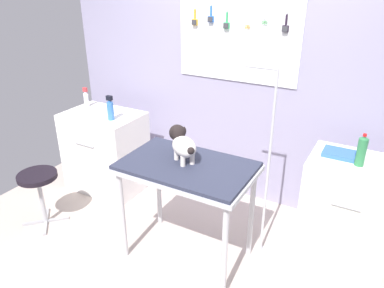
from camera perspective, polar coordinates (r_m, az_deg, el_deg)
ground at (r=3.27m, az=-2.41°, el=-17.80°), size 4.40×4.00×0.04m
rear_wall_panel at (r=3.71m, az=7.69°, el=8.40°), size 4.00×0.11×2.30m
grooming_table at (r=2.86m, az=-0.80°, el=-4.68°), size 1.03×0.65×0.87m
grooming_arm at (r=2.98m, az=11.41°, el=-4.81°), size 0.30×0.11×1.60m
dog at (r=2.83m, az=-1.56°, el=0.09°), size 0.33×0.28×0.26m
counter_left at (r=4.14m, az=-13.15°, el=-1.09°), size 0.80×0.58×0.87m
cabinet_right at (r=3.28m, az=22.79°, el=-9.49°), size 0.68×0.54×0.90m
stool at (r=3.70m, az=-22.62°, el=-5.53°), size 0.36×0.36×0.54m
conditioner_bottle at (r=4.21m, az=-16.03°, el=6.76°), size 0.05×0.05×0.21m
spray_bottle_tall at (r=3.74m, az=-12.49°, el=5.22°), size 0.06×0.06×0.25m
soda_bottle at (r=2.96m, az=24.70°, el=-0.98°), size 0.07×0.07×0.25m
supply_tray at (r=3.10m, az=21.75°, el=-1.37°), size 0.24×0.18×0.04m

